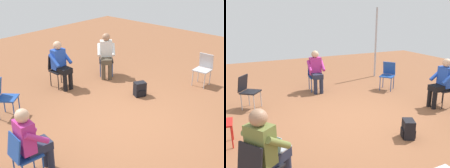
{
  "view_description": "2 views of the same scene",
  "coord_description": "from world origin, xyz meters",
  "views": [
    {
      "loc": [
        3.68,
        -4.55,
        3.38
      ],
      "look_at": [
        -0.1,
        -0.37,
        0.93
      ],
      "focal_mm": 50.0,
      "sensor_mm": 36.0,
      "label": 1
    },
    {
      "loc": [
        2.55,
        4.52,
        2.34
      ],
      "look_at": [
        0.22,
        -0.4,
        0.77
      ],
      "focal_mm": 40.0,
      "sensor_mm": 36.0,
      "label": 2
    }
  ],
  "objects": [
    {
      "name": "ground_plane",
      "position": [
        0.0,
        0.0,
        0.0
      ],
      "size": [
        16.11,
        16.11,
        0.0
      ],
      "primitive_type": "plane",
      "color": "brown"
    },
    {
      "name": "chair_west",
      "position": [
        -2.56,
        0.2,
        0.5
      ],
      "size": [
        0.45,
        0.42,
        0.85
      ],
      "rotation": [
        0.0,
        0.0,
        -1.62
      ],
      "color": "black",
      "rests_on": "ground"
    },
    {
      "name": "chair_northwest",
      "position": [
        -2.18,
        1.68,
        0.5
      ],
      "size": [
        0.58,
        0.58,
        0.85
      ],
      "rotation": [
        0.0,
        0.0,
        -2.35
      ],
      "color": "black",
      "rests_on": "ground"
    },
    {
      "name": "chair_southwest",
      "position": [
        -2.09,
        -1.64,
        0.5
      ],
      "size": [
        0.58,
        0.58,
        0.85
      ],
      "rotation": [
        0.0,
        0.0,
        -0.89
      ],
      "color": "#1E4799",
      "rests_on": "ground"
    },
    {
      "name": "chair_south",
      "position": [
        -0.01,
        -2.54,
        0.5
      ],
      "size": [
        0.45,
        0.48,
        0.85
      ],
      "rotation": [
        0.0,
        0.0,
        -0.12
      ],
      "color": "#1E4799",
      "rests_on": "ground"
    },
    {
      "name": "chair_north",
      "position": [
        0.28,
        2.85,
        0.5
      ],
      "size": [
        0.41,
        0.45,
        0.85
      ],
      "rotation": [
        0.0,
        0.0,
        3.17
      ],
      "color": "#B7B7BC",
      "rests_on": "ground"
    },
    {
      "name": "person_in_blue",
      "position": [
        -2.39,
        0.19,
        0.69
      ],
      "size": [
        0.53,
        0.51,
        1.24
      ],
      "rotation": [
        0.0,
        0.0,
        -1.62
      ],
      "color": "black",
      "rests_on": "ground"
    },
    {
      "name": "person_in_magenta",
      "position": [
        0.01,
        -2.37,
        0.69
      ],
      "size": [
        0.53,
        0.55,
        1.24
      ],
      "rotation": [
        0.0,
        0.0,
        -0.12
      ],
      "color": "#23283D",
      "rests_on": "ground"
    },
    {
      "name": "person_in_white",
      "position": [
        -2.06,
        1.56,
        0.69
      ],
      "size": [
        0.63,
        0.63,
        1.24
      ],
      "rotation": [
        0.0,
        0.0,
        -2.35
      ],
      "color": "#4C4233",
      "rests_on": "ground"
    },
    {
      "name": "backpack_near_laptop_user",
      "position": [
        -0.54,
        1.15,
        0.16
      ],
      "size": [
        0.31,
        0.34,
        0.36
      ],
      "rotation": [
        0.0,
        0.0,
        4.25
      ],
      "color": "black",
      "rests_on": "ground"
    }
  ]
}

